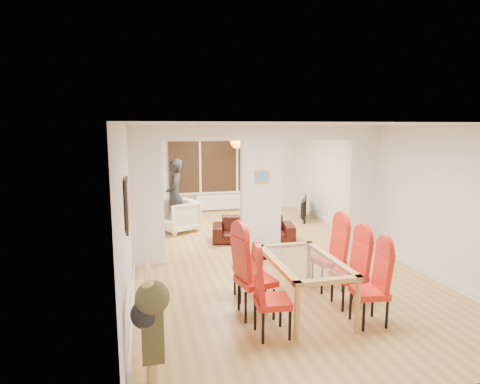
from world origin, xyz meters
name	(u,v)px	position (x,y,z in m)	size (l,w,h in m)	color
floor	(260,254)	(0.00, 0.00, 0.00)	(5.00, 9.00, 0.01)	tan
room_walls	(261,191)	(0.00, 0.00, 1.30)	(5.00, 9.00, 2.60)	silver
divider_wall	(261,191)	(0.00, 0.00, 1.30)	(5.00, 0.18, 2.60)	white
bay_window_blinds	(219,162)	(0.00, 4.44, 1.50)	(3.00, 0.08, 1.80)	black
radiator	(219,201)	(0.00, 4.40, 0.30)	(1.40, 0.08, 0.50)	white
pendant_light	(237,142)	(0.30, 3.30, 2.15)	(0.36, 0.36, 0.36)	orange
stair_newel	(149,310)	(-2.25, -3.20, 0.55)	(0.40, 1.20, 1.10)	tan
wall_poster	(127,205)	(-2.47, -2.40, 1.60)	(0.04, 0.52, 0.67)	gray
pillar_photo	(262,177)	(0.00, -0.10, 1.60)	(0.30, 0.03, 0.25)	#4C8CD8
dining_table	(304,285)	(-0.13, -2.54, 0.38)	(0.90, 1.60, 0.75)	#BD8A45
dining_chair_la	(272,295)	(-0.78, -3.09, 0.52)	(0.42, 0.42, 1.05)	red
dining_chair_lb	(256,274)	(-0.82, -2.52, 0.59)	(0.47, 0.47, 1.17)	red
dining_chair_lc	(248,266)	(-0.78, -1.96, 0.51)	(0.41, 0.41, 1.02)	red
dining_chair_ra	(370,286)	(0.54, -3.11, 0.51)	(0.41, 0.41, 1.03)	red
dining_chair_rb	(349,271)	(0.56, -2.55, 0.52)	(0.42, 0.42, 1.04)	red
dining_chair_rc	(328,256)	(0.54, -1.92, 0.54)	(0.43, 0.43, 1.09)	red
sofa	(253,229)	(0.13, 1.01, 0.27)	(1.84, 0.72, 0.54)	black
armchair	(178,216)	(-1.44, 2.25, 0.39)	(0.86, 0.83, 0.78)	white
person	(175,195)	(-1.51, 2.37, 0.89)	(0.43, 0.65, 1.79)	black
television	(301,209)	(2.00, 2.73, 0.31)	(0.14, 1.07, 0.61)	black
coffee_table	(244,222)	(0.23, 2.28, 0.12)	(1.04, 0.52, 0.24)	#372212
bottle	(242,213)	(0.20, 2.31, 0.37)	(0.06, 0.06, 0.26)	#143F19
bowl	(252,216)	(0.48, 2.33, 0.27)	(0.23, 0.23, 0.06)	#372212
shoes	(259,256)	(-0.10, -0.21, 0.05)	(0.25, 0.27, 0.10)	black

